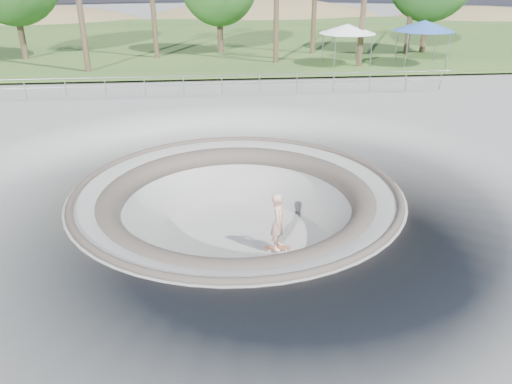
# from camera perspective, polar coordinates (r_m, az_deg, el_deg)

# --- Properties ---
(ground) EXTENTS (180.00, 180.00, 0.00)m
(ground) POSITION_cam_1_polar(r_m,az_deg,el_deg) (15.67, -2.21, 0.25)
(ground) COLOR gray
(ground) RESTS_ON ground
(skate_bowl) EXTENTS (14.00, 14.00, 4.10)m
(skate_bowl) POSITION_cam_1_polar(r_m,az_deg,el_deg) (16.50, -2.11, -5.55)
(skate_bowl) COLOR gray
(skate_bowl) RESTS_ON ground
(grass_strip) EXTENTS (180.00, 36.00, 0.12)m
(grass_strip) POSITION_cam_1_polar(r_m,az_deg,el_deg) (48.66, -4.92, 17.13)
(grass_strip) COLOR #345722
(grass_strip) RESTS_ON ground
(distant_hills) EXTENTS (103.20, 45.00, 28.60)m
(distant_hills) POSITION_cam_1_polar(r_m,az_deg,el_deg) (72.83, -2.05, 13.90)
(distant_hills) COLOR olive
(distant_hills) RESTS_ON ground
(safety_railing) EXTENTS (25.00, 0.06, 1.03)m
(safety_railing) POSITION_cam_1_polar(r_m,az_deg,el_deg) (26.89, -3.92, 12.15)
(safety_railing) COLOR gray
(safety_railing) RESTS_ON ground
(skateboard) EXTENTS (0.81, 0.27, 0.08)m
(skateboard) POSITION_cam_1_polar(r_m,az_deg,el_deg) (16.10, 2.50, -6.40)
(skateboard) COLOR #905939
(skateboard) RESTS_ON ground
(skater) EXTENTS (0.63, 0.78, 1.88)m
(skater) POSITION_cam_1_polar(r_m,az_deg,el_deg) (15.63, 2.57, -3.40)
(skater) COLOR #DCA78E
(skater) RESTS_ON skateboard
(canopy_white) EXTENTS (5.22, 5.22, 2.65)m
(canopy_white) POSITION_cam_1_polar(r_m,az_deg,el_deg) (35.01, 10.44, 17.87)
(canopy_white) COLOR gray
(canopy_white) RESTS_ON ground
(canopy_blue) EXTENTS (5.61, 5.61, 2.85)m
(canopy_blue) POSITION_cam_1_polar(r_m,az_deg,el_deg) (36.26, 18.68, 17.55)
(canopy_blue) COLOR gray
(canopy_blue) RESTS_ON ground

